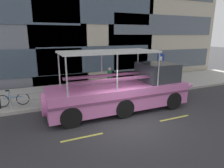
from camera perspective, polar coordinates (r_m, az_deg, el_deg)
ground_plane at (r=9.63m, az=4.31°, el=-10.88°), size 120.00×120.00×0.00m
sidewalk at (r=14.48m, az=-6.00°, el=-1.84°), size 32.00×4.80×0.18m
curb_edge at (r=12.23m, az=-2.46°, el=-4.82°), size 32.00×0.18×0.18m
lane_centreline at (r=9.08m, az=6.38°, el=-12.53°), size 25.80×0.12×0.01m
curb_guardrail at (r=12.51m, az=-0.91°, el=-1.20°), size 11.61×0.09×0.85m
parking_sign at (r=14.89m, az=14.12°, el=5.55°), size 0.60×0.12×2.59m
leaned_bicycle at (r=12.24m, az=-27.45°, el=-4.15°), size 1.74×0.46×0.96m
duck_tour_boat at (r=10.85m, az=4.63°, el=-1.82°), size 9.67×2.50×3.32m
pedestrian_near_bow at (r=14.70m, az=9.10°, el=2.66°), size 0.23×0.47×1.65m
pedestrian_mid_left at (r=14.08m, az=-0.69°, el=2.30°), size 0.45×0.27×1.64m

